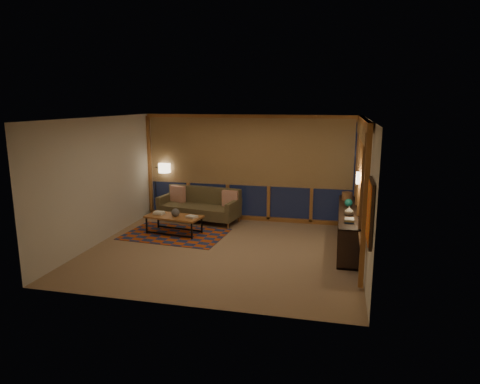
% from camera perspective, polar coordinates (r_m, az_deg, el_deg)
% --- Properties ---
extents(floor, '(5.50, 5.00, 0.01)m').
position_cam_1_polar(floor, '(8.92, -2.25, -7.79)').
color(floor, '#A18062').
rests_on(floor, ground).
extents(ceiling, '(5.50, 5.00, 0.01)m').
position_cam_1_polar(ceiling, '(8.40, -2.40, 9.82)').
color(ceiling, white).
rests_on(ceiling, walls).
extents(walls, '(5.51, 5.01, 2.70)m').
position_cam_1_polar(walls, '(8.56, -2.32, 0.75)').
color(walls, beige).
rests_on(walls, floor).
extents(window_wall_back, '(5.30, 0.16, 2.60)m').
position_cam_1_polar(window_wall_back, '(10.88, 1.09, 3.17)').
color(window_wall_back, '#AB6A42').
rests_on(window_wall_back, walls).
extents(window_wall_right, '(0.16, 3.70, 2.60)m').
position_cam_1_polar(window_wall_right, '(8.86, 15.72, 0.69)').
color(window_wall_right, '#AB6A42').
rests_on(window_wall_right, walls).
extents(wall_art, '(0.06, 0.74, 0.94)m').
position_cam_1_polar(wall_art, '(6.45, 16.90, -2.59)').
color(wall_art, red).
rests_on(wall_art, walls).
extents(wall_sconce, '(0.12, 0.18, 0.22)m').
position_cam_1_polar(wall_sconce, '(8.67, 15.44, 1.81)').
color(wall_sconce, '#F8E0B4').
rests_on(wall_sconce, walls).
extents(sofa, '(2.15, 1.16, 0.84)m').
position_cam_1_polar(sofa, '(10.97, -5.52, -1.78)').
color(sofa, brown).
rests_on(sofa, floor).
extents(pillow_left, '(0.44, 0.27, 0.42)m').
position_cam_1_polar(pillow_left, '(11.38, -8.29, -0.26)').
color(pillow_left, '#C5401D').
rests_on(pillow_left, sofa).
extents(pillow_right, '(0.41, 0.15, 0.40)m').
position_cam_1_polar(pillow_right, '(10.73, -1.34, -0.94)').
color(pillow_right, '#C5401D').
rests_on(pillow_right, sofa).
extents(area_rug, '(2.38, 1.68, 0.01)m').
position_cam_1_polar(area_rug, '(10.05, -8.65, -5.60)').
color(area_rug, '#AA4010').
rests_on(area_rug, floor).
extents(coffee_table, '(1.36, 0.77, 0.43)m').
position_cam_1_polar(coffee_table, '(10.06, -8.76, -4.33)').
color(coffee_table, '#AB6A42').
rests_on(coffee_table, floor).
extents(book_stack_a, '(0.30, 0.25, 0.08)m').
position_cam_1_polar(book_stack_a, '(10.18, -10.76, -2.74)').
color(book_stack_a, white).
rests_on(book_stack_a, coffee_table).
extents(book_stack_b, '(0.27, 0.24, 0.04)m').
position_cam_1_polar(book_stack_b, '(9.79, -6.46, -3.30)').
color(book_stack_b, white).
rests_on(book_stack_b, coffee_table).
extents(ceramic_pot, '(0.25, 0.25, 0.19)m').
position_cam_1_polar(ceramic_pot, '(9.92, -8.60, -2.70)').
color(ceramic_pot, black).
rests_on(ceramic_pot, coffee_table).
extents(floor_lamp, '(0.55, 0.44, 1.43)m').
position_cam_1_polar(floor_lamp, '(11.73, -11.18, 0.44)').
color(floor_lamp, black).
rests_on(floor_lamp, floor).
extents(bookshelf, '(0.40, 3.04, 0.76)m').
position_cam_1_polar(bookshelf, '(9.47, 14.15, -4.56)').
color(bookshelf, black).
rests_on(bookshelf, floor).
extents(basket, '(0.31, 0.31, 0.18)m').
position_cam_1_polar(basket, '(10.28, 14.10, -0.54)').
color(basket, '#8C5F40').
rests_on(basket, bookshelf).
extents(teal_bowl, '(0.18, 0.18, 0.17)m').
position_cam_1_polar(teal_bowl, '(9.64, 14.26, -1.40)').
color(teal_bowl, '#1C8573').
rests_on(teal_bowl, bookshelf).
extents(vase, '(0.18, 0.18, 0.19)m').
position_cam_1_polar(vase, '(8.92, 14.33, -2.43)').
color(vase, tan).
rests_on(vase, bookshelf).
extents(shelf_book_stack, '(0.24, 0.28, 0.07)m').
position_cam_1_polar(shelf_book_stack, '(8.43, 14.37, -3.68)').
color(shelf_book_stack, white).
rests_on(shelf_book_stack, bookshelf).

